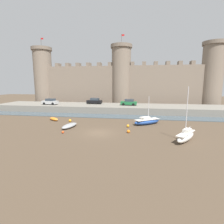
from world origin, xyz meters
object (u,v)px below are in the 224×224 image
object	(u,v)px
mooring_buoy_near_shore	(70,121)
car_quay_centre_east	(50,102)
sailboat_near_channel_left	(147,121)
mooring_buoy_near_channel	(63,132)
sailboat_midflat_centre	(186,136)
car_quay_west	(129,102)
car_quay_east	(94,101)
mooring_buoy_off_centre	(128,126)
rowboat_foreground_left	(54,119)
mooring_buoy_mid_mud	(129,131)

from	to	relation	value
mooring_buoy_near_shore	car_quay_centre_east	world-z (taller)	car_quay_centre_east
sailboat_near_channel_left	mooring_buoy_near_channel	world-z (taller)	sailboat_near_channel_left
sailboat_near_channel_left	sailboat_midflat_centre	bearing A→B (deg)	-61.19
mooring_buoy_near_channel	car_quay_centre_east	distance (m)	23.45
mooring_buoy_near_channel	sailboat_near_channel_left	bearing A→B (deg)	31.80
car_quay_west	car_quay_east	xyz separation A→B (m)	(-9.60, 1.67, 0.00)
car_quay_centre_east	car_quay_west	bearing A→B (deg)	4.69
mooring_buoy_off_centre	car_quay_centre_east	distance (m)	26.34
rowboat_foreground_left	car_quay_centre_east	world-z (taller)	car_quay_centre_east
sailboat_near_channel_left	car_quay_centre_east	xyz separation A→B (m)	(-25.06, 11.92, 1.89)
sailboat_near_channel_left	sailboat_midflat_centre	xyz separation A→B (m)	(4.63, -8.42, 0.08)
car_quay_east	mooring_buoy_near_channel	bearing A→B (deg)	-87.01
mooring_buoy_mid_mud	mooring_buoy_near_channel	distance (m)	9.79
mooring_buoy_off_centre	car_quay_west	size ratio (longest dim) A/B	0.11
rowboat_foreground_left	car_quay_east	world-z (taller)	car_quay_east
mooring_buoy_mid_mud	mooring_buoy_off_centre	bearing A→B (deg)	95.31
sailboat_midflat_centre	mooring_buoy_near_channel	world-z (taller)	sailboat_midflat_centre
mooring_buoy_mid_mud	mooring_buoy_near_shore	bearing A→B (deg)	153.73
mooring_buoy_mid_mud	mooring_buoy_off_centre	distance (m)	3.38
sailboat_midflat_centre	mooring_buoy_off_centre	distance (m)	9.77
sailboat_near_channel_left	mooring_buoy_near_channel	xyz separation A→B (m)	(-12.53, -7.77, -0.38)
rowboat_foreground_left	mooring_buoy_near_shore	bearing A→B (deg)	-11.72
mooring_buoy_near_channel	car_quay_west	distance (m)	23.11
mooring_buoy_off_centre	car_quay_west	distance (m)	16.44
mooring_buoy_near_shore	car_quay_west	bearing A→B (deg)	53.28
sailboat_midflat_centre	mooring_buoy_mid_mud	bearing A→B (deg)	162.15
car_quay_centre_east	mooring_buoy_near_shore	bearing A→B (deg)	-49.11
car_quay_centre_east	rowboat_foreground_left	bearing A→B (deg)	-59.14
sailboat_midflat_centre	sailboat_near_channel_left	bearing A→B (deg)	118.81
rowboat_foreground_left	mooring_buoy_near_shore	world-z (taller)	rowboat_foreground_left
mooring_buoy_near_shore	mooring_buoy_off_centre	world-z (taller)	mooring_buoy_near_shore
mooring_buoy_mid_mud	mooring_buoy_off_centre	size ratio (longest dim) A/B	1.00
mooring_buoy_near_shore	sailboat_near_channel_left	bearing A→B (deg)	1.05
mooring_buoy_near_channel	mooring_buoy_off_centre	world-z (taller)	mooring_buoy_off_centre
mooring_buoy_mid_mud	mooring_buoy_near_channel	bearing A→B (deg)	-169.54
mooring_buoy_near_shore	car_quay_west	world-z (taller)	car_quay_west
sailboat_midflat_centre	car_quay_west	distance (m)	23.81
mooring_buoy_off_centre	car_quay_east	bearing A→B (deg)	120.39
sailboat_near_channel_left	car_quay_west	distance (m)	14.38
mooring_buoy_near_shore	rowboat_foreground_left	bearing A→B (deg)	168.28
rowboat_foreground_left	sailboat_midflat_centre	size ratio (longest dim) A/B	0.40
sailboat_near_channel_left	mooring_buoy_near_shore	xyz separation A→B (m)	(-14.51, -0.27, -0.31)
car_quay_west	car_quay_centre_east	world-z (taller)	same
mooring_buoy_mid_mud	car_quay_west	world-z (taller)	car_quay_west
sailboat_near_channel_left	car_quay_west	size ratio (longest dim) A/B	1.26
car_quay_west	car_quay_centre_east	distance (m)	21.00
sailboat_near_channel_left	car_quay_west	bearing A→B (deg)	106.88
sailboat_near_channel_left	mooring_buoy_near_shore	size ratio (longest dim) A/B	10.26
rowboat_foreground_left	mooring_buoy_near_shore	size ratio (longest dim) A/B	5.53
rowboat_foreground_left	mooring_buoy_near_shore	xyz separation A→B (m)	(3.73, -0.77, -0.05)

